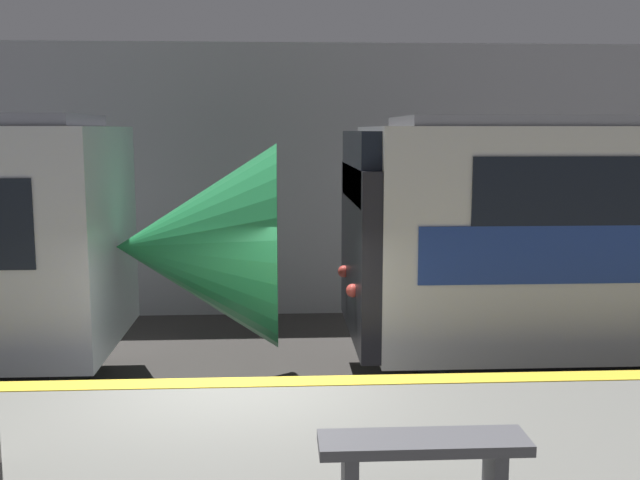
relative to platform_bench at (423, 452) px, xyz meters
The scene contains 3 objects.
ground_plane 3.37m from the platform_bench, 119.22° to the left, with size 120.00×120.00×0.00m, color #33302D.
station_rear_barrier 9.91m from the platform_bench, 98.79° to the left, with size 50.00×0.15×5.31m.
platform_bench is the anchor object (origin of this frame).
Camera 1 is at (0.49, -7.69, 3.65)m, focal length 42.00 mm.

